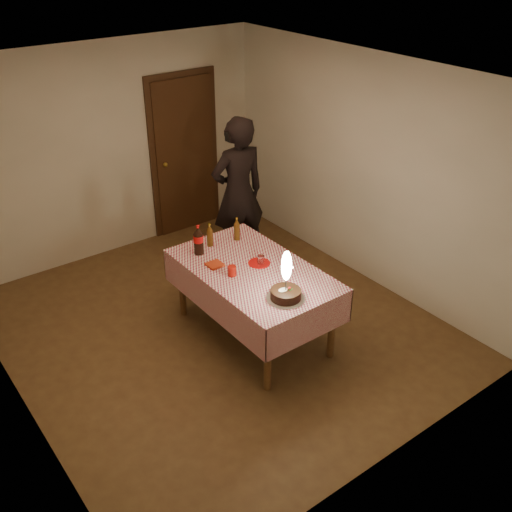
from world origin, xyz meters
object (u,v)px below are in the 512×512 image
object	(u,v)px
amber_bottle_left	(210,235)
birthday_cake	(286,287)
cola_bottle	(198,240)
amber_bottle_right	(237,229)
photographer	(238,194)
red_cup	(232,271)
red_plate	(259,263)
dining_table	(253,278)
clear_cup	(261,260)

from	to	relation	value
amber_bottle_left	birthday_cake	bearing A→B (deg)	-90.27
birthday_cake	cola_bottle	size ratio (longest dim) A/B	1.52
amber_bottle_right	photographer	world-z (taller)	photographer
cola_bottle	red_cup	bearing A→B (deg)	-87.67
birthday_cake	red_plate	bearing A→B (deg)	73.55
red_plate	red_cup	size ratio (longest dim) A/B	2.20
amber_bottle_left	photographer	size ratio (longest dim) A/B	0.14
birthday_cake	red_plate	distance (m)	0.68
dining_table	red_cup	distance (m)	0.28
dining_table	red_plate	xyz separation A→B (m)	(0.11, 0.05, 0.11)
dining_table	red_cup	xyz separation A→B (m)	(-0.23, 0.02, 0.15)
birthday_cake	red_cup	world-z (taller)	birthday_cake
dining_table	clear_cup	distance (m)	0.19
dining_table	amber_bottle_right	distance (m)	0.67
red_plate	photographer	size ratio (longest dim) A/B	0.12
red_cup	red_plate	bearing A→B (deg)	4.35
clear_cup	birthday_cake	bearing A→B (deg)	-107.50
amber_bottle_left	amber_bottle_right	bearing A→B (deg)	-10.82
amber_bottle_right	red_cup	bearing A→B (deg)	-129.03
clear_cup	red_cup	bearing A→B (deg)	-178.63
red_plate	clear_cup	size ratio (longest dim) A/B	2.44
cola_bottle	photographer	world-z (taller)	photographer
clear_cup	amber_bottle_left	distance (m)	0.65
amber_bottle_left	red_cup	bearing A→B (deg)	-104.30
red_plate	dining_table	bearing A→B (deg)	-157.62
amber_bottle_left	photographer	bearing A→B (deg)	38.32
amber_bottle_left	amber_bottle_right	world-z (taller)	same
red_cup	clear_cup	xyz separation A→B (m)	(0.35, 0.01, -0.01)
birthday_cake	amber_bottle_left	bearing A→B (deg)	89.73
amber_bottle_right	photographer	bearing A→B (deg)	53.67
red_plate	amber_bottle_left	size ratio (longest dim) A/B	0.86
amber_bottle_left	amber_bottle_right	distance (m)	0.31
clear_cup	cola_bottle	world-z (taller)	cola_bottle
photographer	cola_bottle	bearing A→B (deg)	-144.25
red_cup	amber_bottle_right	size ratio (longest dim) A/B	0.39
birthday_cake	cola_bottle	bearing A→B (deg)	98.59
red_cup	amber_bottle_left	xyz separation A→B (m)	(0.16, 0.63, 0.07)
cola_bottle	amber_bottle_right	size ratio (longest dim) A/B	1.25
clear_cup	photographer	bearing A→B (deg)	63.54
dining_table	cola_bottle	world-z (taller)	cola_bottle
birthday_cake	photographer	world-z (taller)	photographer
birthday_cake	clear_cup	bearing A→B (deg)	72.50
birthday_cake	amber_bottle_right	size ratio (longest dim) A/B	1.90
red_cup	amber_bottle_left	size ratio (longest dim) A/B	0.39
photographer	birthday_cake	bearing A→B (deg)	-113.63
dining_table	red_cup	bearing A→B (deg)	175.19
red_plate	clear_cup	xyz separation A→B (m)	(0.01, -0.02, 0.04)
amber_bottle_right	clear_cup	bearing A→B (deg)	-101.20
clear_cup	amber_bottle_left	bearing A→B (deg)	107.13
dining_table	photographer	world-z (taller)	photographer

